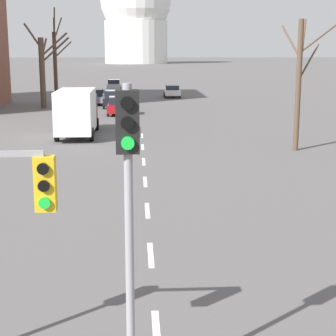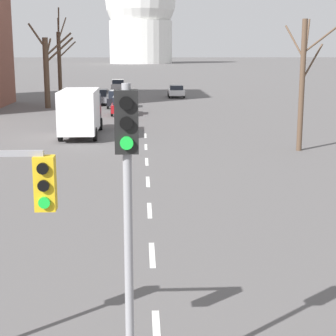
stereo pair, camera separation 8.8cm
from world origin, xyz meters
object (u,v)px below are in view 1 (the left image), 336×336
object	(u,v)px
traffic_signal_centre_tall	(129,187)
sedan_near_left	(96,97)
sedan_mid_centre	(113,99)
sedan_far_right	(118,106)
delivery_truck	(77,111)
sedan_near_right	(172,91)
sedan_far_left	(114,85)

from	to	relation	value
traffic_signal_centre_tall	sedan_near_left	xyz separation A→B (m)	(-4.08, 51.37, -2.85)
sedan_mid_centre	sedan_far_right	world-z (taller)	sedan_mid_centre
sedan_far_right	delivery_truck	world-z (taller)	delivery_truck
sedan_near_left	sedan_near_right	xyz separation A→B (m)	(8.58, 8.24, -0.02)
sedan_near_left	sedan_far_right	bearing A→B (deg)	-75.07
sedan_near_left	traffic_signal_centre_tall	bearing A→B (deg)	-85.46
traffic_signal_centre_tall	delivery_truck	world-z (taller)	traffic_signal_centre_tall
sedan_near_left	sedan_near_right	size ratio (longest dim) A/B	1.06
traffic_signal_centre_tall	delivery_truck	xyz separation A→B (m)	(-3.80, 29.24, -1.95)
sedan_near_left	sedan_far_left	size ratio (longest dim) A/B	1.08
traffic_signal_centre_tall	sedan_mid_centre	xyz separation A→B (m)	(-2.12, 47.88, -2.79)
sedan_mid_centre	delivery_truck	world-z (taller)	delivery_truck
traffic_signal_centre_tall	delivery_truck	size ratio (longest dim) A/B	0.73
sedan_near_right	sedan_far_left	distance (m)	12.62
sedan_mid_centre	sedan_near_right	bearing A→B (deg)	60.58
sedan_far_left	sedan_mid_centre	bearing A→B (deg)	-88.05
delivery_truck	sedan_far_left	bearing A→B (deg)	88.68
sedan_mid_centre	sedan_far_left	size ratio (longest dim) A/B	1.02
sedan_far_right	traffic_signal_centre_tall	bearing A→B (deg)	-87.98
traffic_signal_centre_tall	sedan_mid_centre	bearing A→B (deg)	92.53
sedan_mid_centre	sedan_near_left	bearing A→B (deg)	119.42
sedan_far_right	sedan_far_left	bearing A→B (deg)	92.83
sedan_far_right	sedan_near_right	bearing A→B (deg)	71.72
sedan_near_right	sedan_mid_centre	size ratio (longest dim) A/B	1.00
sedan_near_right	delivery_truck	xyz separation A→B (m)	(-8.30, -30.37, 0.93)
delivery_truck	sedan_far_right	bearing A→B (deg)	79.26
sedan_near_right	sedan_far_left	bearing A→B (deg)	125.71
sedan_near_left	sedan_far_right	xyz separation A→B (m)	(2.62, -9.81, 0.01)
traffic_signal_centre_tall	sedan_far_right	distance (m)	41.68
sedan_near_right	sedan_far_left	world-z (taller)	sedan_far_left
sedan_far_right	sedan_near_left	bearing A→B (deg)	104.93
sedan_near_left	sedan_mid_centre	bearing A→B (deg)	-60.58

